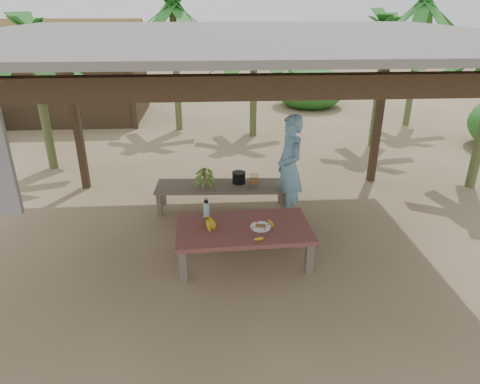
{
  "coord_description": "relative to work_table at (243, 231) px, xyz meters",
  "views": [
    {
      "loc": [
        -0.35,
        -5.47,
        3.27
      ],
      "look_at": [
        0.02,
        0.08,
        0.8
      ],
      "focal_mm": 32.0,
      "sensor_mm": 36.0,
      "label": 1
    }
  ],
  "objects": [
    {
      "name": "woman",
      "position": [
        0.83,
        1.25,
        0.42
      ],
      "size": [
        0.53,
        0.7,
        1.72
      ],
      "primitive_type": "imported",
      "rotation": [
        0.0,
        0.0,
        -1.36
      ],
      "color": "#74B3DC",
      "rests_on": "ground"
    },
    {
      "name": "hut",
      "position": [
        -4.54,
        8.4,
        0.67
      ],
      "size": [
        4.4,
        3.43,
        2.85
      ],
      "color": "black",
      "rests_on": "ground"
    },
    {
      "name": "banana_plant_n",
      "position": [
        0.69,
        5.96,
        1.72
      ],
      "size": [
        1.8,
        1.8,
        2.63
      ],
      "color": "#596638",
      "rests_on": "ground"
    },
    {
      "name": "banana_plant_w",
      "position": [
        -3.83,
        3.84,
        1.97
      ],
      "size": [
        1.8,
        1.8,
        2.89
      ],
      "color": "#596638",
      "rests_on": "ground"
    },
    {
      "name": "cooking_pot",
      "position": [
        0.04,
        1.65,
        0.11
      ],
      "size": [
        0.22,
        0.22,
        0.19
      ],
      "primitive_type": "cylinder",
      "color": "black",
      "rests_on": "bench"
    },
    {
      "name": "loose_banana_front",
      "position": [
        0.17,
        -0.37,
        0.09
      ],
      "size": [
        0.15,
        0.1,
        0.04
      ],
      "primitive_type": "ellipsoid",
      "rotation": [
        0.0,
        0.0,
        2.01
      ],
      "color": "yellow",
      "rests_on": "work_table"
    },
    {
      "name": "pavilion",
      "position": [
        -0.05,
        0.39,
        2.34
      ],
      "size": [
        6.6,
        5.6,
        2.95
      ],
      "color": "black",
      "rests_on": "ground"
    },
    {
      "name": "work_table",
      "position": [
        0.0,
        0.0,
        0.0
      ],
      "size": [
        1.84,
        1.07,
        0.5
      ],
      "rotation": [
        0.0,
        0.0,
        0.04
      ],
      "color": "brown",
      "rests_on": "ground"
    },
    {
      "name": "plate",
      "position": [
        0.23,
        -0.05,
        0.08
      ],
      "size": [
        0.28,
        0.28,
        0.04
      ],
      "color": "white",
      "rests_on": "work_table"
    },
    {
      "name": "ground",
      "position": [
        -0.04,
        0.4,
        -0.43
      ],
      "size": [
        80.0,
        80.0,
        0.0
      ],
      "primitive_type": "plane",
      "color": "brown",
      "rests_on": "ground"
    },
    {
      "name": "water_flask",
      "position": [
        -0.5,
        0.3,
        0.19
      ],
      "size": [
        0.08,
        0.08,
        0.31
      ],
      "color": "#3EC4C2",
      "rests_on": "work_table"
    },
    {
      "name": "skewer_rack",
      "position": [
        0.28,
        1.5,
        0.14
      ],
      "size": [
        0.18,
        0.09,
        0.24
      ],
      "primitive_type": null,
      "rotation": [
        0.0,
        0.0,
        -0.05
      ],
      "color": "#A57F47",
      "rests_on": "bench"
    },
    {
      "name": "green_banana_stalk",
      "position": [
        -0.53,
        1.59,
        0.18
      ],
      "size": [
        0.29,
        0.29,
        0.32
      ],
      "primitive_type": null,
      "rotation": [
        0.0,
        0.0,
        -0.05
      ],
      "color": "#598C2D",
      "rests_on": "bench"
    },
    {
      "name": "bench",
      "position": [
        -0.25,
        1.58,
        -0.04
      ],
      "size": [
        2.23,
        0.7,
        0.45
      ],
      "rotation": [
        0.0,
        0.0,
        -0.05
      ],
      "color": "brown",
      "rests_on": "ground"
    },
    {
      "name": "banana_plant_nw",
      "position": [
        -1.31,
        6.72,
        2.54
      ],
      "size": [
        1.8,
        1.8,
        3.47
      ],
      "color": "#596638",
      "rests_on": "ground"
    },
    {
      "name": "banana_plant_far",
      "position": [
        5.25,
        6.78,
        2.58
      ],
      "size": [
        1.8,
        1.8,
        3.51
      ],
      "color": "#596638",
      "rests_on": "ground"
    },
    {
      "name": "banana_plant_ne",
      "position": [
        3.57,
        4.91,
        2.09
      ],
      "size": [
        1.8,
        1.8,
        3.01
      ],
      "color": "#596638",
      "rests_on": "ground"
    },
    {
      "name": "loose_banana_side",
      "position": [
        0.38,
        0.04,
        0.09
      ],
      "size": [
        0.1,
        0.17,
        0.04
      ],
      "primitive_type": "ellipsoid",
      "rotation": [
        0.0,
        0.0,
        0.34
      ],
      "color": "yellow",
      "rests_on": "work_table"
    },
    {
      "name": "ripe_banana_bunch",
      "position": [
        -0.5,
        0.01,
        0.14
      ],
      "size": [
        0.3,
        0.27,
        0.16
      ],
      "primitive_type": null,
      "rotation": [
        0.0,
        0.0,
        0.19
      ],
      "color": "yellow",
      "rests_on": "work_table"
    }
  ]
}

